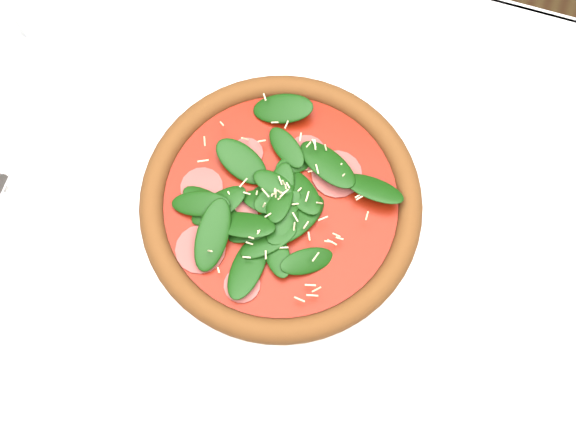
% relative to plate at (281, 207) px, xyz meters
% --- Properties ---
extents(ground, '(6.00, 6.00, 0.00)m').
position_rel_plate_xyz_m(ground, '(0.01, -0.03, -0.76)').
color(ground, brown).
rests_on(ground, ground).
extents(dining_table, '(1.21, 0.81, 0.75)m').
position_rel_plate_xyz_m(dining_table, '(0.01, -0.03, -0.11)').
color(dining_table, white).
rests_on(dining_table, ground).
extents(plate, '(0.38, 0.38, 0.02)m').
position_rel_plate_xyz_m(plate, '(0.00, 0.00, 0.00)').
color(plate, white).
rests_on(plate, dining_table).
extents(pizza, '(0.44, 0.44, 0.04)m').
position_rel_plate_xyz_m(pizza, '(0.00, -0.00, 0.02)').
color(pizza, olive).
rests_on(pizza, plate).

